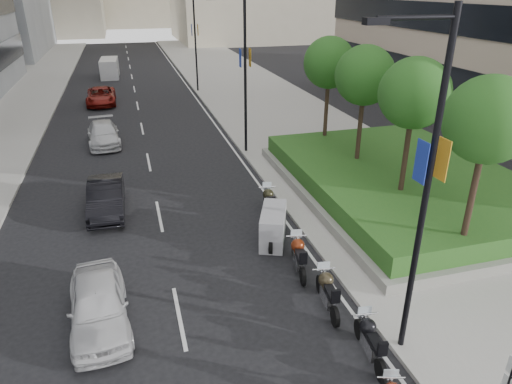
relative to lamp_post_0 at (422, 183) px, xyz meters
name	(u,v)px	position (x,y,z in m)	size (l,w,h in m)	color
sidewalk_right	(263,102)	(4.86, 29.00, -4.99)	(10.00, 100.00, 0.15)	#9E9B93
lane_edge	(203,107)	(-0.44, 29.00, -5.06)	(0.12, 100.00, 0.01)	silver
lane_centre	(139,111)	(-5.64, 29.00, -5.06)	(0.12, 100.00, 0.01)	silver
planter	(402,189)	(5.86, 9.00, -4.72)	(10.00, 14.00, 0.40)	gray
hedge	(404,177)	(5.86, 9.00, -4.12)	(9.40, 13.40, 0.80)	#154C1D
tree_0	(488,121)	(4.36, 3.00, 0.36)	(2.80, 2.80, 6.30)	#332319
tree_1	(414,94)	(4.36, 7.00, 0.36)	(2.80, 2.80, 6.30)	#332319
tree_2	(365,76)	(4.36, 11.00, 0.36)	(2.80, 2.80, 6.30)	#332319
tree_3	(329,63)	(4.36, 15.00, 0.36)	(2.80, 2.80, 6.30)	#332319
lamp_post_0	(422,183)	(0.00, 0.00, 0.00)	(2.34, 0.45, 9.00)	black
lamp_post_1	(243,68)	(0.00, 17.00, 0.00)	(2.34, 0.45, 9.00)	black
lamp_post_2	(193,36)	(0.00, 35.00, 0.00)	(2.34, 0.45, 9.00)	black
motorcycle_2	(370,340)	(-0.87, -0.05, -4.49)	(0.72, 2.15, 1.07)	black
motorcycle_3	(327,291)	(-1.11, 2.21, -4.47)	(0.75, 2.24, 1.12)	black
motorcycle_4	(299,256)	(-1.24, 4.39, -4.46)	(0.75, 2.25, 1.13)	black
motorcycle_5	(273,226)	(-1.48, 6.57, -4.39)	(1.68, 2.40, 1.35)	black
motorcycle_6	(269,202)	(-0.94, 8.83, -4.47)	(0.75, 2.25, 1.12)	black
car_a	(98,305)	(-7.93, 3.33, -4.36)	(1.67, 4.15, 1.42)	silver
car_b	(106,197)	(-7.82, 11.09, -4.36)	(1.50, 4.29, 1.41)	black
car_c	(103,134)	(-8.13, 21.14, -4.39)	(1.88, 4.63, 1.34)	silver
car_d	(101,96)	(-8.54, 32.40, -4.36)	(2.33, 5.06, 1.41)	maroon
delivery_van	(110,69)	(-7.91, 45.13, -4.15)	(1.99, 4.75, 1.96)	white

